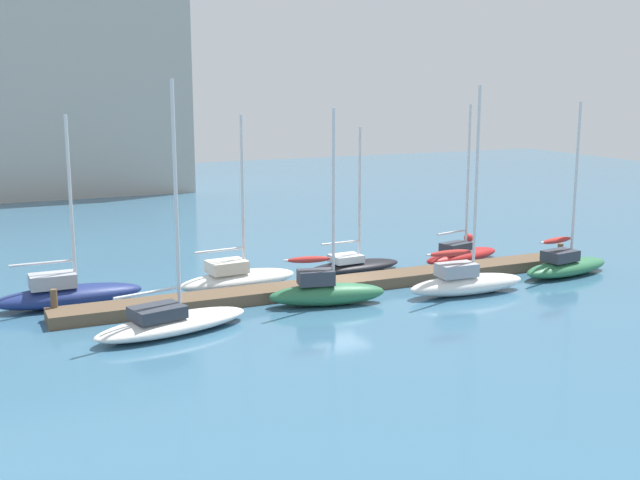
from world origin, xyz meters
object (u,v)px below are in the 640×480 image
Objects in this scene: sailboat_4 at (354,264)px; mooring_buoy_red at (468,238)px; sailboat_6 at (461,253)px; sailboat_2 at (237,277)px; sailboat_7 at (566,264)px; sailboat_5 at (466,280)px; sailboat_3 at (326,290)px; harbor_building_distant at (54,85)px; sailboat_0 at (67,293)px; sailboat_1 at (171,321)px.

sailboat_4 is 13.21× the size of mooring_buoy_red.
sailboat_6 is at bearing -129.21° from mooring_buoy_red.
sailboat_6 is at bearing -3.70° from sailboat_2.
mooring_buoy_red is at bearing 77.94° from sailboat_7.
sailboat_6 is (6.18, -0.42, 0.09)m from sailboat_4.
sailboat_2 is 10.37m from sailboat_5.
sailboat_5 is at bearing 178.65° from sailboat_7.
sailboat_4 is 0.86× the size of sailboat_7.
sailboat_5 reaches higher than sailboat_3.
sailboat_6 is at bearing -66.75° from harbor_building_distant.
harbor_building_distant reaches higher than sailboat_0.
harbor_building_distant is at bearing 75.22° from sailboat_1.
sailboat_4 is (13.88, 0.47, -0.18)m from sailboat_0.
harbor_building_distant is (4.27, 36.79, 8.51)m from sailboat_0.
sailboat_1 reaches higher than sailboat_7.
sailboat_5 is at bearing -136.60° from sailboat_6.
sailboat_0 reaches higher than sailboat_4.
sailboat_7 is (2.95, -4.62, 0.08)m from sailboat_6.
sailboat_3 is at bearing -131.11° from sailboat_4.
harbor_building_distant reaches higher than sailboat_4.
sailboat_6 is at bearing -0.71° from sailboat_0.
harbor_building_distant is (-3.22, 37.07, 8.54)m from sailboat_2.
sailboat_5 is 1.09× the size of sailboat_7.
sailboat_6 reaches higher than sailboat_2.
sailboat_5 is 44.77m from harbor_building_distant.
sailboat_1 is at bearing -158.67° from sailboat_3.
sailboat_7 is (15.53, -4.30, 0.02)m from sailboat_2.
sailboat_6 is (20.06, 0.04, -0.09)m from sailboat_0.
harbor_building_distant reaches higher than sailboat_3.
sailboat_3 is at bearing -4.45° from sailboat_1.
sailboat_2 is at bearing 152.67° from sailboat_5.
sailboat_6 reaches higher than mooring_buoy_red.
sailboat_6 reaches higher than sailboat_0.
harbor_building_distant is at bearing 120.61° from mooring_buoy_red.
sailboat_0 is 23.90m from mooring_buoy_red.
sailboat_7 reaches higher than sailboat_0.
sailboat_5 is (13.40, 0.03, 0.14)m from sailboat_1.
harbor_building_distant reaches higher than sailboat_7.
sailboat_2 is 16.65m from mooring_buoy_red.
sailboat_7 reaches higher than sailboat_6.
sailboat_0 is 7.49m from sailboat_2.
sailboat_5 is at bearing -13.05° from sailboat_1.
sailboat_6 is 5.46m from mooring_buoy_red.
sailboat_6 is 0.39× the size of harbor_building_distant.
sailboat_1 is at bearing -175.49° from sailboat_6.
sailboat_5 is at bearing -19.10° from sailboat_0.
sailboat_1 is at bearing 173.68° from sailboat_7.
sailboat_1 reaches higher than sailboat_2.
sailboat_1 is at bearing -177.34° from sailboat_5.
sailboat_1 is 17.85m from sailboat_6.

